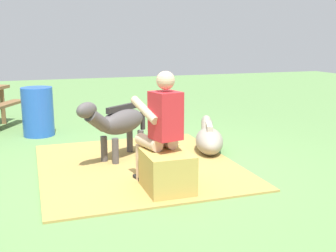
{
  "coord_description": "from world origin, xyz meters",
  "views": [
    {
      "loc": [
        -4.95,
        1.4,
        1.7
      ],
      "look_at": [
        0.0,
        -0.27,
        0.55
      ],
      "focal_mm": 44.05,
      "sensor_mm": 36.0,
      "label": 1
    }
  ],
  "objects": [
    {
      "name": "hay_bale",
      "position": [
        -0.84,
        0.03,
        0.23
      ],
      "size": [
        0.6,
        0.49,
        0.45
      ],
      "primitive_type": "cube",
      "color": "tan",
      "rests_on": "ground"
    },
    {
      "name": "water_barrel",
      "position": [
        2.38,
        1.3,
        0.42
      ],
      "size": [
        0.53,
        0.53,
        0.84
      ],
      "primitive_type": "cylinder",
      "color": "blue",
      "rests_on": "ground"
    },
    {
      "name": "pony_lying",
      "position": [
        0.53,
        -1.09,
        0.19
      ],
      "size": [
        1.34,
        0.73,
        0.42
      ],
      "color": "gray",
      "rests_on": "ground"
    },
    {
      "name": "ground_plane",
      "position": [
        0.0,
        0.0,
        0.0
      ],
      "size": [
        24.0,
        24.0,
        0.0
      ],
      "primitive_type": "plane",
      "color": "#608C4C"
    },
    {
      "name": "hay_patch",
      "position": [
        0.15,
        0.11,
        0.01
      ],
      "size": [
        2.83,
        2.53,
        0.02
      ],
      "primitive_type": "cube",
      "color": "#AD8C47",
      "rests_on": "ground"
    },
    {
      "name": "pony_standing",
      "position": [
        0.48,
        0.29,
        0.54
      ],
      "size": [
        0.97,
        1.14,
        0.9
      ],
      "color": "#4C4747",
      "rests_on": "ground"
    },
    {
      "name": "person_seated",
      "position": [
        -0.69,
        0.05,
        0.73
      ],
      "size": [
        0.71,
        0.52,
        1.33
      ],
      "color": "#D8AD8C",
      "rests_on": "ground"
    }
  ]
}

